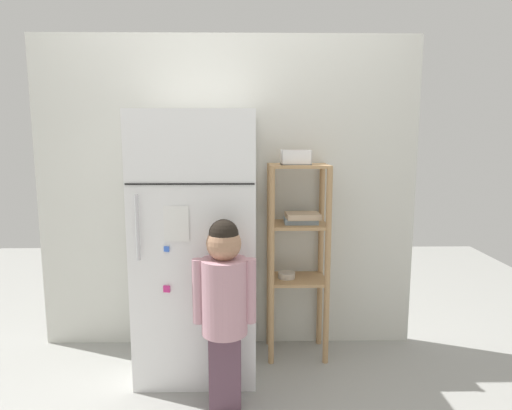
{
  "coord_description": "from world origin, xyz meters",
  "views": [
    {
      "loc": [
        0.14,
        -2.61,
        1.42
      ],
      "look_at": [
        0.18,
        0.02,
        1.01
      ],
      "focal_mm": 31.6,
      "sensor_mm": 36.0,
      "label": 1
    }
  ],
  "objects_px": {
    "pantry_shelf_unit": "(298,241)",
    "fruit_bin": "(296,158)",
    "child_standing": "(224,296)",
    "refrigerator": "(198,244)"
  },
  "relations": [
    {
      "from": "fruit_bin",
      "to": "refrigerator",
      "type": "bearing_deg",
      "value": -166.6
    },
    {
      "from": "pantry_shelf_unit",
      "to": "fruit_bin",
      "type": "height_order",
      "value": "fruit_bin"
    },
    {
      "from": "refrigerator",
      "to": "child_standing",
      "type": "distance_m",
      "value": 0.5
    },
    {
      "from": "child_standing",
      "to": "pantry_shelf_unit",
      "type": "relative_size",
      "value": 0.81
    },
    {
      "from": "child_standing",
      "to": "pantry_shelf_unit",
      "type": "distance_m",
      "value": 0.75
    },
    {
      "from": "child_standing",
      "to": "refrigerator",
      "type": "bearing_deg",
      "value": 112.46
    },
    {
      "from": "refrigerator",
      "to": "pantry_shelf_unit",
      "type": "height_order",
      "value": "refrigerator"
    },
    {
      "from": "fruit_bin",
      "to": "pantry_shelf_unit",
      "type": "bearing_deg",
      "value": 26.46
    },
    {
      "from": "pantry_shelf_unit",
      "to": "fruit_bin",
      "type": "relative_size",
      "value": 6.89
    },
    {
      "from": "pantry_shelf_unit",
      "to": "fruit_bin",
      "type": "xyz_separation_m",
      "value": [
        -0.02,
        -0.01,
        0.53
      ]
    }
  ]
}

